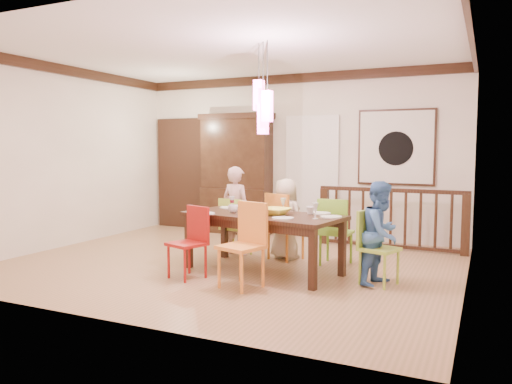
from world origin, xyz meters
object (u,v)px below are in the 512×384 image
at_px(chair_end_right, 379,243).
at_px(person_far_mid, 286,219).
at_px(dining_table, 263,221).
at_px(person_end_right, 381,233).
at_px(china_hutch, 237,173).
at_px(chair_far_left, 237,223).
at_px(person_far_left, 236,211).
at_px(balustrade, 391,217).

bearing_deg(chair_end_right, person_far_mid, 79.19).
bearing_deg(dining_table, person_end_right, 11.20).
bearing_deg(person_far_mid, chair_end_right, 169.32).
relative_size(dining_table, china_hutch, 0.97).
xyz_separation_m(chair_end_right, china_hutch, (-3.14, 2.51, 0.62)).
relative_size(china_hutch, person_far_mid, 1.92).
relative_size(chair_end_right, person_end_right, 0.71).
height_order(chair_far_left, chair_end_right, chair_end_right).
bearing_deg(person_far_mid, dining_table, 109.22).
height_order(dining_table, person_end_right, person_end_right).
bearing_deg(person_end_right, person_far_mid, 78.31).
distance_m(person_far_left, person_end_right, 2.41).
xyz_separation_m(chair_end_right, person_far_left, (-2.27, 0.79, 0.17)).
distance_m(china_hutch, balustrade, 2.98).
relative_size(china_hutch, person_end_right, 1.84).
bearing_deg(dining_table, person_far_left, 144.87).
relative_size(dining_table, balustrade, 0.93).
bearing_deg(china_hutch, balustrade, -6.81).
distance_m(dining_table, person_end_right, 1.49).
xyz_separation_m(china_hutch, person_far_left, (0.88, -1.72, -0.46)).
distance_m(chair_end_right, balustrade, 2.18).
height_order(dining_table, chair_far_left, chair_far_left).
bearing_deg(chair_end_right, china_hutch, 69.56).
bearing_deg(person_far_left, chair_far_left, 132.16).
height_order(dining_table, china_hutch, china_hutch).
height_order(chair_far_left, person_far_left, person_far_left).
bearing_deg(person_far_mid, chair_far_left, 26.94).
relative_size(dining_table, person_end_right, 1.78).
height_order(person_far_left, person_end_right, person_far_left).
distance_m(chair_far_left, china_hutch, 2.11).
height_order(chair_far_left, person_far_mid, person_far_mid).
bearing_deg(chair_end_right, dining_table, 108.43).
bearing_deg(person_far_left, china_hutch, -50.89).
distance_m(chair_far_left, balustrade, 2.45).
relative_size(chair_far_left, person_far_mid, 0.74).
distance_m(chair_far_left, person_far_left, 0.19).
xyz_separation_m(dining_table, chair_end_right, (1.48, 0.01, -0.17)).
distance_m(chair_end_right, china_hutch, 4.07).
relative_size(chair_far_left, person_far_left, 0.65).
bearing_deg(person_end_right, chair_end_right, 165.76).
height_order(chair_far_left, china_hutch, china_hutch).
height_order(chair_end_right, person_far_mid, person_far_mid).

